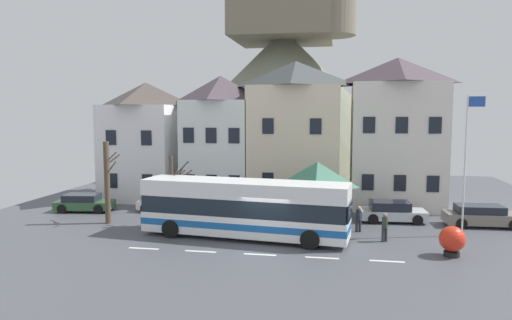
% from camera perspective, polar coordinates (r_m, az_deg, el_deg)
% --- Properties ---
extents(ground_plane, '(40.00, 60.00, 0.07)m').
position_cam_1_polar(ground_plane, '(24.96, 1.09, -10.35)').
color(ground_plane, '#4B4D54').
extents(townhouse_00, '(5.56, 6.85, 9.25)m').
position_cam_1_polar(townhouse_00, '(39.24, -13.02, 2.34)').
color(townhouse_00, white).
rests_on(townhouse_00, ground_plane).
extents(townhouse_01, '(5.03, 5.68, 9.66)m').
position_cam_1_polar(townhouse_01, '(36.67, -4.27, 2.56)').
color(townhouse_01, white).
rests_on(townhouse_01, ground_plane).
extents(townhouse_02, '(6.61, 5.65, 10.67)m').
position_cam_1_polar(townhouse_02, '(35.65, 4.75, 3.27)').
color(townhouse_02, beige).
rests_on(townhouse_02, ground_plane).
extents(townhouse_03, '(6.36, 6.21, 10.81)m').
position_cam_1_polar(townhouse_03, '(36.03, 16.54, 3.18)').
color(townhouse_03, silver).
rests_on(townhouse_03, ground_plane).
extents(hilltop_castle, '(32.80, 32.80, 24.15)m').
position_cam_1_polar(hilltop_castle, '(53.25, 3.34, 7.53)').
color(hilltop_castle, slate).
rests_on(hilltop_castle, ground_plane).
extents(transit_bus, '(11.65, 3.79, 3.17)m').
position_cam_1_polar(transit_bus, '(26.07, -1.42, -5.95)').
color(transit_bus, white).
rests_on(transit_bus, ground_plane).
extents(bus_shelter, '(3.60, 3.60, 3.92)m').
position_cam_1_polar(bus_shelter, '(28.83, 7.41, -1.75)').
color(bus_shelter, '#473D33').
rests_on(bus_shelter, ground_plane).
extents(parked_car_00, '(4.10, 2.13, 1.32)m').
position_cam_1_polar(parked_car_00, '(33.61, -10.70, -5.02)').
color(parked_car_00, silver).
rests_on(parked_car_00, ground_plane).
extents(parked_car_01, '(4.56, 2.02, 1.30)m').
position_cam_1_polar(parked_car_01, '(31.89, 25.62, -6.10)').
color(parked_car_01, slate).
rests_on(parked_car_01, ground_plane).
extents(parked_car_02, '(4.15, 2.16, 1.29)m').
position_cam_1_polar(parked_car_02, '(31.27, 16.08, -5.99)').
color(parked_car_02, silver).
rests_on(parked_car_02, ground_plane).
extents(parked_car_03, '(4.04, 2.21, 1.20)m').
position_cam_1_polar(parked_car_03, '(35.19, -20.04, -4.87)').
color(parked_car_03, '#315A35').
rests_on(parked_car_03, ground_plane).
extents(pedestrian_00, '(0.34, 0.29, 1.52)m').
position_cam_1_polar(pedestrian_00, '(28.08, 12.27, -6.85)').
color(pedestrian_00, '#2D2D38').
rests_on(pedestrian_00, ground_plane).
extents(pedestrian_01, '(0.32, 0.30, 1.56)m').
position_cam_1_polar(pedestrian_01, '(26.36, 15.27, -7.72)').
color(pedestrian_01, '#2D2D38').
rests_on(pedestrian_01, ground_plane).
extents(public_bench, '(1.72, 0.48, 0.87)m').
position_cam_1_polar(public_bench, '(31.24, 9.20, -6.15)').
color(public_bench, brown).
rests_on(public_bench, ground_plane).
extents(flagpole, '(0.95, 0.10, 7.83)m').
position_cam_1_polar(flagpole, '(28.44, 24.09, 0.42)').
color(flagpole, silver).
rests_on(flagpole, ground_plane).
extents(harbour_buoy, '(1.23, 1.23, 1.48)m').
position_cam_1_polar(harbour_buoy, '(24.79, 22.60, -8.89)').
color(harbour_buoy, black).
rests_on(harbour_buoy, ground_plane).
extents(bare_tree_00, '(1.72, 1.77, 5.11)m').
position_cam_1_polar(bare_tree_00, '(30.63, -17.52, -2.52)').
color(bare_tree_00, brown).
rests_on(bare_tree_00, ground_plane).
extents(bare_tree_01, '(1.52, 1.35, 4.29)m').
position_cam_1_polar(bare_tree_01, '(28.93, -10.06, -3.36)').
color(bare_tree_01, '#382D28').
rests_on(bare_tree_01, ground_plane).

